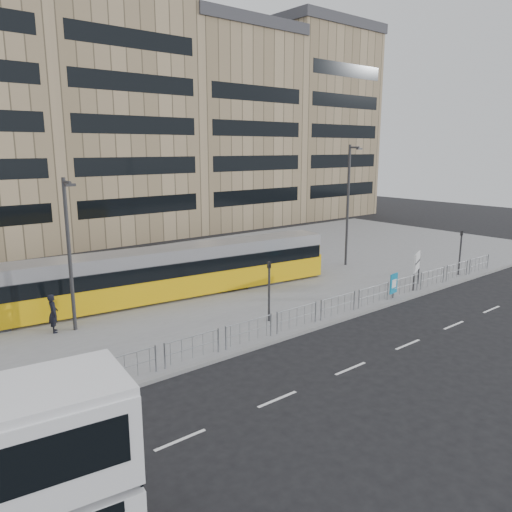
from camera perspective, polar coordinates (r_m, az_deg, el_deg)
ground at (r=25.00m, az=6.64°, el=-8.44°), size 120.00×120.00×0.00m
plaza at (r=33.98m, az=-8.06°, el=-2.75°), size 64.00×24.00×0.15m
kerb at (r=25.01m, az=6.56°, el=-8.24°), size 64.00×0.25×0.17m
building_row at (r=53.85m, az=-19.98°, el=15.93°), size 70.40×18.40×31.20m
pedestrian_barrier at (r=26.40m, az=8.94°, el=-5.12°), size 32.07×0.07×1.10m
road_markings at (r=23.38m, az=15.56°, el=-10.31°), size 62.00×0.12×0.01m
tram at (r=29.06m, az=-13.47°, el=-2.36°), size 25.23×5.27×2.96m
station_sign at (r=32.93m, az=17.93°, el=-0.81°), size 1.81×0.85×2.23m
ad_panel at (r=30.30m, az=15.46°, el=-3.08°), size 0.79×0.16×1.49m
pedestrian at (r=25.78m, az=-22.16°, el=-6.08°), size 0.60×0.77×1.88m
traffic_light_west at (r=25.12m, az=1.51°, el=-3.16°), size 0.20×0.23×3.10m
traffic_light_east at (r=37.13m, az=22.35°, el=0.97°), size 0.23×0.25×3.10m
lamp_post_west at (r=24.95m, az=-20.56°, el=0.81°), size 0.45×1.04×7.34m
lamp_post_east at (r=37.49m, az=10.53°, el=6.19°), size 0.45×1.04×8.89m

